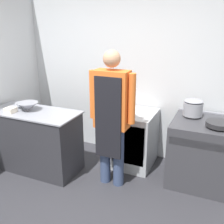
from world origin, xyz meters
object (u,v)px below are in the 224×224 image
object	(u,v)px
person_cook	(112,113)
stock_pot	(193,107)
plastic_tub	(11,110)
fridge_unit	(135,139)
mixing_bowl	(28,106)
saute_pan	(219,124)
stove	(202,152)

from	to	relation	value
person_cook	stock_pot	size ratio (longest dim) A/B	6.97
plastic_tub	stock_pot	xyz separation A→B (m)	(2.34, 0.91, 0.07)
fridge_unit	person_cook	size ratio (longest dim) A/B	0.47
person_cook	plastic_tub	distance (m)	1.45
mixing_bowl	stock_pot	xyz separation A→B (m)	(2.17, 0.73, 0.05)
person_cook	mixing_bowl	distance (m)	1.27
saute_pan	stock_pot	bearing A→B (deg)	141.65
stock_pot	person_cook	bearing A→B (deg)	-143.34
stove	saute_pan	size ratio (longest dim) A/B	2.85
mixing_bowl	plastic_tub	size ratio (longest dim) A/B	2.18
stove	plastic_tub	world-z (taller)	plastic_tub
saute_pan	person_cook	bearing A→B (deg)	-162.33
fridge_unit	stock_pot	bearing A→B (deg)	4.14
stock_pot	stove	bearing A→B (deg)	-37.01
mixing_bowl	saute_pan	distance (m)	2.56
fridge_unit	mixing_bowl	size ratio (longest dim) A/B	2.87
stove	mixing_bowl	bearing A→B (deg)	-165.84
person_cook	stock_pot	xyz separation A→B (m)	(0.90, 0.67, -0.01)
fridge_unit	stock_pot	size ratio (longest dim) A/B	3.26
mixing_bowl	plastic_tub	bearing A→B (deg)	-133.48
mixing_bowl	stock_pot	world-z (taller)	stock_pot
stove	saute_pan	xyz separation A→B (m)	(0.16, -0.14, 0.48)
fridge_unit	plastic_tub	world-z (taller)	plastic_tub
plastic_tub	stock_pot	distance (m)	2.51
mixing_bowl	stock_pot	distance (m)	2.29
mixing_bowl	saute_pan	world-z (taller)	mixing_bowl
stove	fridge_unit	size ratio (longest dim) A/B	1.06
fridge_unit	saute_pan	size ratio (longest dim) A/B	2.67
stove	person_cook	bearing A→B (deg)	-153.83
fridge_unit	stock_pot	distance (m)	0.98
plastic_tub	saute_pan	distance (m)	2.76
person_cook	mixing_bowl	world-z (taller)	person_cook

